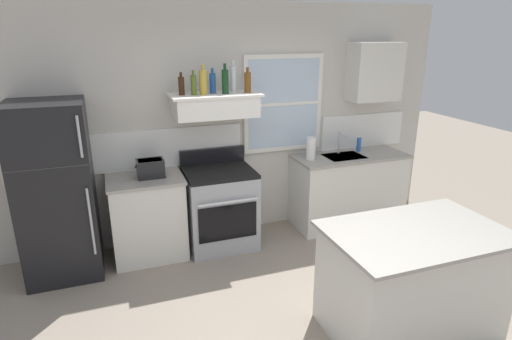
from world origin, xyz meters
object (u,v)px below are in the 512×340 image
(bottle_brown_stout, at_px, (181,86))
(bottle_clear_tall, at_px, (233,79))
(refrigerator, at_px, (56,192))
(bottle_amber_wine, at_px, (248,82))
(paper_towel_roll, at_px, (311,148))
(bottle_dark_green_wine, at_px, (225,81))
(bottle_olive_oil_square, at_px, (194,85))
(stove_range, at_px, (220,207))
(dish_soap_bottle, at_px, (359,145))
(bottle_champagne_gold_foil, at_px, (203,82))
(bottle_blue_liqueur, at_px, (213,83))
(toaster, at_px, (150,168))
(kitchen_island, at_px, (411,281))

(bottle_brown_stout, relative_size, bottle_clear_tall, 0.68)
(refrigerator, distance_m, bottle_clear_tall, 2.13)
(bottle_amber_wine, bearing_deg, refrigerator, -178.01)
(bottle_brown_stout, bearing_deg, paper_towel_roll, -2.42)
(bottle_dark_green_wine, bearing_deg, refrigerator, -177.81)
(bottle_olive_oil_square, xyz_separation_m, bottle_clear_tall, (0.45, 0.08, 0.04))
(bottle_dark_green_wine, distance_m, paper_towel_roll, 1.33)
(stove_range, xyz_separation_m, dish_soap_bottle, (1.88, 0.14, 0.54))
(dish_soap_bottle, bearing_deg, bottle_champagne_gold_foil, -177.61)
(bottle_blue_liqueur, relative_size, bottle_amber_wine, 0.98)
(toaster, bearing_deg, bottle_amber_wine, 0.91)
(stove_range, bearing_deg, bottle_clear_tall, 31.70)
(paper_towel_roll, bearing_deg, bottle_amber_wine, 179.30)
(bottle_blue_liqueur, xyz_separation_m, paper_towel_roll, (1.16, -0.08, -0.81))
(bottle_olive_oil_square, relative_size, bottle_clear_tall, 0.74)
(dish_soap_bottle, bearing_deg, paper_towel_roll, -172.20)
(paper_towel_roll, xyz_separation_m, dish_soap_bottle, (0.73, 0.10, -0.04))
(bottle_champagne_gold_foil, distance_m, bottle_blue_liqueur, 0.14)
(bottle_blue_liqueur, distance_m, kitchen_island, 2.72)
(refrigerator, distance_m, paper_towel_roll, 2.80)
(kitchen_island, bearing_deg, bottle_brown_stout, 124.70)
(bottle_clear_tall, height_order, dish_soap_bottle, bottle_clear_tall)
(stove_range, relative_size, bottle_dark_green_wine, 3.49)
(toaster, distance_m, bottle_brown_stout, 0.92)
(refrigerator, xyz_separation_m, toaster, (0.92, 0.05, 0.12))
(bottle_amber_wine, bearing_deg, dish_soap_bottle, 3.40)
(bottle_olive_oil_square, relative_size, bottle_blue_liqueur, 0.96)
(toaster, xyz_separation_m, bottle_champagne_gold_foil, (0.61, 0.02, 0.87))
(bottle_olive_oil_square, height_order, bottle_amber_wine, bottle_amber_wine)
(kitchen_island, bearing_deg, bottle_dark_green_wine, 115.83)
(bottle_dark_green_wine, relative_size, kitchen_island, 0.22)
(bottle_dark_green_wine, xyz_separation_m, paper_towel_roll, (1.04, -0.01, -0.83))
(bottle_olive_oil_square, distance_m, bottle_dark_green_wine, 0.34)
(stove_range, relative_size, bottle_olive_oil_square, 4.35)
(bottle_amber_wine, bearing_deg, bottle_brown_stout, 175.65)
(bottle_brown_stout, xyz_separation_m, bottle_clear_tall, (0.57, 0.04, 0.05))
(bottle_champagne_gold_foil, bearing_deg, bottle_amber_wine, -0.78)
(bottle_olive_oil_square, xyz_separation_m, bottle_champagne_gold_foil, (0.10, -0.00, 0.03))
(bottle_brown_stout, height_order, bottle_olive_oil_square, bottle_olive_oil_square)
(bottle_olive_oil_square, bearing_deg, toaster, -176.95)
(toaster, height_order, bottle_brown_stout, bottle_brown_stout)
(stove_range, height_order, kitchen_island, stove_range)
(refrigerator, bearing_deg, bottle_clear_tall, 4.96)
(bottle_dark_green_wine, height_order, bottle_clear_tall, bottle_clear_tall)
(kitchen_island, bearing_deg, toaster, 132.37)
(bottle_dark_green_wine, relative_size, dish_soap_bottle, 1.74)
(bottle_olive_oil_square, relative_size, dish_soap_bottle, 1.39)
(stove_range, bearing_deg, toaster, 177.68)
(bottle_dark_green_wine, distance_m, dish_soap_bottle, 1.98)
(refrigerator, height_order, dish_soap_bottle, refrigerator)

